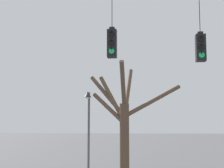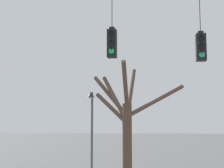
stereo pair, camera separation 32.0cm
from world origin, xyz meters
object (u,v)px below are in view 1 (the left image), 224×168
Objects in this scene: traffic_light_near_left_pole at (112,43)px; street_lamp at (88,116)px; traffic_light_over_intersection at (201,47)px; bare_tree at (124,118)px.

street_lamp is (-1.89, 6.11, -2.47)m from traffic_light_near_left_pole.
traffic_light_near_left_pole reaches higher than traffic_light_over_intersection.
street_lamp is at bearing 160.67° from bare_tree.
traffic_light_near_left_pole reaches higher than street_lamp.
traffic_light_over_intersection is 6.68m from bare_tree.
bare_tree is at bearing 89.46° from traffic_light_near_left_pole.
bare_tree is at bearing -19.33° from street_lamp.
bare_tree reaches higher than street_lamp.
traffic_light_near_left_pole is at bearing -72.79° from street_lamp.
street_lamp is at bearing 129.49° from traffic_light_over_intersection.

